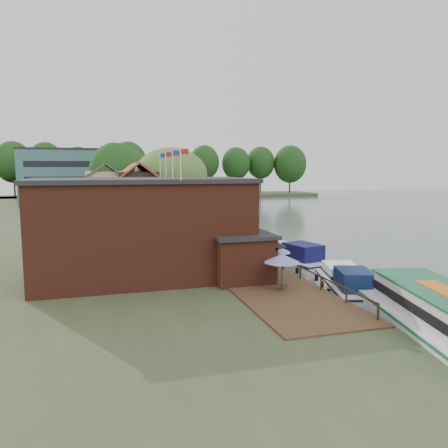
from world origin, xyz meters
TOP-DOWN VIEW (x-y plane):
  - ground at (0.00, 0.00)m, footprint 260.00×260.00m
  - land_bank at (-30.00, 35.00)m, footprint 50.00×140.00m
  - quay_deck at (-8.00, 10.00)m, footprint 6.00×50.00m
  - quay_rail at (-5.30, 10.50)m, footprint 0.20×49.00m
  - pub at (-14.00, -1.00)m, footprint 20.00×11.00m
  - hotel_block at (-22.00, 70.00)m, footprint 25.40×12.40m
  - cottage_a at (-15.00, 14.00)m, footprint 8.60×7.60m
  - cottage_b at (-18.00, 24.00)m, footprint 9.60×8.60m
  - cottage_c at (-14.00, 33.00)m, footprint 7.60×7.60m
  - willow at (-10.50, 19.00)m, footprint 8.60×8.60m
  - umbrella_0 at (-7.82, -7.40)m, footprint 2.41×2.41m
  - umbrella_1 at (-6.87, -4.08)m, footprint 2.29×2.29m
  - umbrella_2 at (-7.60, -0.26)m, footprint 2.16×2.16m
  - umbrella_3 at (-6.88, 1.69)m, footprint 2.16×2.16m
  - umbrella_4 at (-7.72, 4.01)m, footprint 2.19×2.19m
  - umbrella_5 at (-7.34, 8.26)m, footprint 2.37×2.37m
  - cruiser_0 at (-2.50, -6.55)m, footprint 5.70×10.06m
  - cruiser_1 at (-2.63, 2.73)m, footprint 5.64×10.76m
  - cruiser_2 at (-3.63, 13.73)m, footprint 4.02×10.54m
  - cruiser_3 at (-2.70, 25.40)m, footprint 4.09×10.56m
  - swan at (-4.50, -13.45)m, footprint 0.44×0.44m
  - bank_tree_0 at (-15.94, 40.17)m, footprint 8.36×8.36m
  - bank_tree_1 at (-13.52, 49.58)m, footprint 8.78×8.78m
  - bank_tree_2 at (-12.83, 56.10)m, footprint 7.75×7.75m
  - bank_tree_3 at (-15.22, 78.22)m, footprint 8.44×8.44m
  - bank_tree_4 at (-10.50, 84.05)m, footprint 6.93×6.93m
  - bank_tree_5 at (-15.37, 95.46)m, footprint 8.63×8.63m

SIDE VIEW (x-z plane):
  - ground at x=0.00m, z-range 0.00..0.00m
  - swan at x=-4.50m, z-range 0.00..0.44m
  - land_bank at x=-30.00m, z-range 0.00..1.00m
  - quay_deck at x=-8.00m, z-range 1.00..1.10m
  - cruiser_0 at x=-2.50m, z-range 0.00..2.31m
  - cruiser_1 at x=-2.63m, z-range 0.00..2.50m
  - cruiser_2 at x=-3.63m, z-range 0.00..2.52m
  - cruiser_3 at x=-2.70m, z-range 0.00..2.53m
  - quay_rail at x=-5.30m, z-range 1.00..2.00m
  - umbrella_0 at x=-7.82m, z-range 1.10..3.48m
  - umbrella_1 at x=-6.87m, z-range 1.10..3.48m
  - umbrella_2 at x=-7.60m, z-range 1.10..3.48m
  - umbrella_3 at x=-6.88m, z-range 1.10..3.48m
  - umbrella_4 at x=-7.72m, z-range 1.10..3.48m
  - umbrella_5 at x=-7.34m, z-range 1.10..3.48m
  - pub at x=-14.00m, z-range 1.00..8.30m
  - cottage_a at x=-15.00m, z-range 1.00..9.50m
  - cottage_b at x=-18.00m, z-range 1.00..9.50m
  - cottage_c at x=-14.00m, z-range 1.00..9.50m
  - willow at x=-10.50m, z-range 1.00..11.43m
  - bank_tree_1 at x=-13.52m, z-range 1.00..12.58m
  - bank_tree_0 at x=-15.94m, z-range 1.00..13.13m
  - hotel_block at x=-22.00m, z-range 1.00..13.30m
  - bank_tree_3 at x=-15.22m, z-range 1.00..14.15m
  - bank_tree_2 at x=-12.83m, z-range 1.00..14.26m
  - bank_tree_4 at x=-10.50m, z-range 1.00..14.70m
  - bank_tree_5 at x=-15.37m, z-range 1.00..15.63m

